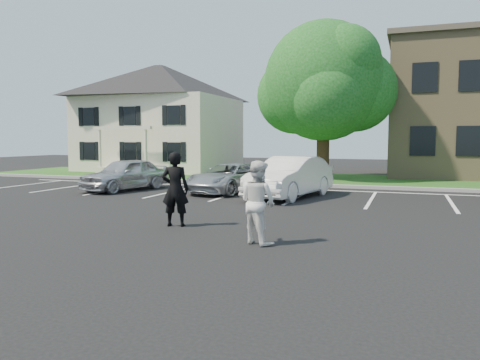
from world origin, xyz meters
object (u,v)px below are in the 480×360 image
object	(u,v)px
man_white_shirt	(258,202)
car_silver_minivan	(229,178)
man_black_suit	(175,189)
car_silver_west	(125,174)
house	(160,118)
tree	(326,84)
car_white_sedan	(290,177)

from	to	relation	value
man_white_shirt	car_silver_minivan	xyz separation A→B (m)	(-4.16, 9.03, -0.29)
man_black_suit	car_silver_west	distance (m)	9.39
car_silver_minivan	house	bearing A→B (deg)	144.35
house	man_white_shirt	size ratio (longest dim) A/B	5.59
house	man_black_suit	distance (m)	22.59
tree	car_silver_west	distance (m)	12.19
house	man_black_suit	size ratio (longest dim) A/B	5.20
man_black_suit	car_silver_minivan	world-z (taller)	man_black_suit
man_white_shirt	house	bearing A→B (deg)	-28.13
car_silver_minivan	car_white_sedan	world-z (taller)	car_white_sedan
car_silver_west	man_white_shirt	bearing A→B (deg)	-28.11
car_white_sedan	man_black_suit	bearing A→B (deg)	-88.60
house	car_silver_minivan	distance (m)	15.50
house	man_white_shirt	bearing A→B (deg)	-55.77
tree	house	bearing A→B (deg)	162.77
man_white_shirt	car_white_sedan	xyz separation A→B (m)	(-1.28, 8.24, -0.11)
tree	man_black_suit	bearing A→B (deg)	-95.00
man_black_suit	car_silver_minivan	distance (m)	7.95
tree	car_silver_west	xyz separation A→B (m)	(-7.55, -8.37, -4.62)
man_black_suit	car_white_sedan	xyz separation A→B (m)	(1.39, 7.01, -0.18)
house	car_white_sedan	distance (m)	17.96
car_silver_west	house	bearing A→B (deg)	127.41
house	tree	bearing A→B (deg)	-17.23
house	car_silver_minivan	bearing A→B (deg)	-49.56
man_white_shirt	car_silver_minivan	distance (m)	9.94
car_silver_west	car_silver_minivan	bearing A→B (deg)	23.99
man_black_suit	man_white_shirt	bearing A→B (deg)	141.12
man_white_shirt	car_silver_west	world-z (taller)	man_white_shirt
house	man_white_shirt	world-z (taller)	house
man_white_shirt	car_white_sedan	size ratio (longest dim) A/B	0.38
car_silver_minivan	car_white_sedan	bearing A→B (deg)	-1.53
car_silver_west	car_white_sedan	world-z (taller)	car_white_sedan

